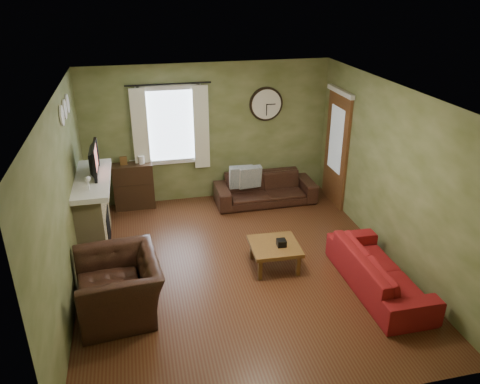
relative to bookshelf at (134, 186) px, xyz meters
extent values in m
cube|color=#4D2917|center=(1.46, -2.43, -0.43)|extent=(4.60, 5.20, 0.00)
cube|color=white|center=(1.46, -2.43, 2.17)|extent=(4.60, 5.20, 0.00)
cube|color=olive|center=(-0.84, -2.43, 0.87)|extent=(0.00, 5.20, 2.60)
cube|color=olive|center=(3.76, -2.43, 0.87)|extent=(0.00, 5.20, 2.60)
cube|color=olive|center=(1.46, 0.17, 0.87)|extent=(4.60, 0.00, 2.60)
cube|color=olive|center=(1.46, -5.03, 0.87)|extent=(4.60, 0.00, 2.60)
cube|color=tan|center=(-0.64, -1.28, 0.12)|extent=(0.40, 1.40, 1.10)
cube|color=black|center=(-0.45, -1.28, -0.13)|extent=(0.04, 0.60, 0.55)
cube|color=white|center=(-0.61, -1.28, 0.71)|extent=(0.58, 1.60, 0.08)
imported|color=black|center=(-0.59, -1.13, 0.92)|extent=(0.08, 0.60, 0.35)
cube|color=#994C3F|center=(-0.51, -1.13, 0.98)|extent=(0.02, 0.62, 0.36)
cylinder|color=white|center=(-0.82, -1.63, 1.82)|extent=(0.28, 0.28, 0.03)
cylinder|color=white|center=(-0.82, -1.28, 1.82)|extent=(0.28, 0.28, 0.03)
cylinder|color=white|center=(-0.82, -0.93, 1.82)|extent=(0.28, 0.28, 0.03)
cylinder|color=black|center=(0.76, 0.05, 1.84)|extent=(0.03, 0.03, 1.50)
cube|color=white|center=(0.21, 0.05, 1.02)|extent=(0.28, 0.04, 1.55)
cube|color=white|center=(1.31, 0.05, 1.02)|extent=(0.28, 0.04, 1.55)
cube|color=brown|center=(3.73, -0.58, 0.62)|extent=(0.05, 0.90, 2.10)
imported|color=brown|center=(-0.04, 0.27, 0.53)|extent=(0.15, 0.20, 0.02)
imported|color=black|center=(2.44, -0.33, -0.16)|extent=(1.89, 0.74, 0.55)
cube|color=#8D989D|center=(2.14, -0.33, 0.12)|extent=(0.43, 0.16, 0.42)
cube|color=#8D989D|center=(1.98, -0.30, 0.12)|extent=(0.45, 0.15, 0.44)
imported|color=maroon|center=(3.22, -3.35, -0.15)|extent=(0.75, 1.92, 0.56)
imported|color=black|center=(-0.25, -3.06, -0.05)|extent=(1.14, 1.27, 0.76)
cube|color=black|center=(2.05, -2.57, -0.03)|extent=(0.14, 0.14, 0.10)
camera|label=1|loc=(0.14, -8.18, 3.49)|focal=35.00mm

